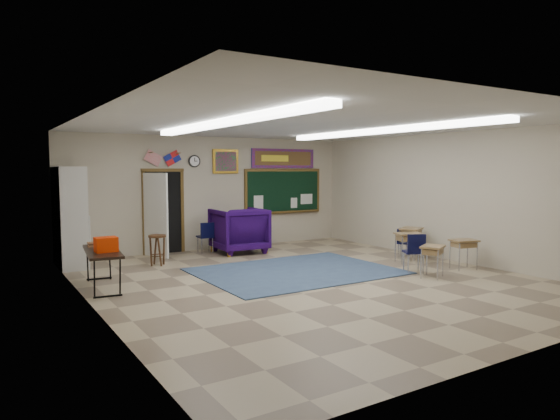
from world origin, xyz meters
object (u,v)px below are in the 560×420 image
wingback_armchair (239,230)px  folding_table (103,267)px  student_desk_front_right (411,241)px  student_desk_front_left (409,246)px  wooden_stool (157,250)px

wingback_armchair → folding_table: 4.41m
wingback_armchair → student_desk_front_right: (3.17, -2.91, -0.17)m
student_desk_front_left → wooden_stool: (-4.98, 2.75, -0.03)m
student_desk_front_left → wooden_stool: student_desk_front_left is taller
student_desk_front_right → wooden_stool: student_desk_front_right is taller
folding_table → wooden_stool: (1.51, 1.54, -0.02)m
wingback_armchair → wooden_stool: (-2.34, -0.59, -0.23)m
student_desk_front_right → wooden_stool: (-5.51, 2.32, -0.06)m
wooden_stool → student_desk_front_left: bearing=-28.9°
wingback_armchair → wooden_stool: 2.42m
wingback_armchair → student_desk_front_left: bearing=131.1°
student_desk_front_right → folding_table: size_ratio=0.44×
wingback_armchair → folding_table: (-3.85, -2.13, -0.20)m
student_desk_front_left → folding_table: size_ratio=0.40×
student_desk_front_left → student_desk_front_right: 0.68m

